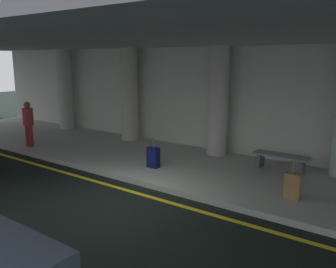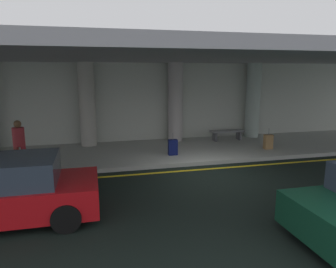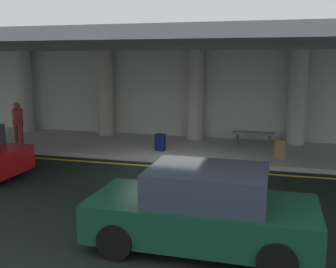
{
  "view_description": "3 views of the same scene",
  "coord_description": "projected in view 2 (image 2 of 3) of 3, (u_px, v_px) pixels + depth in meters",
  "views": [
    {
      "loc": [
        5.86,
        -6.08,
        3.4
      ],
      "look_at": [
        0.0,
        1.87,
        1.33
      ],
      "focal_mm": 38.91,
      "sensor_mm": 36.0,
      "label": 1
    },
    {
      "loc": [
        -3.82,
        -9.49,
        3.4
      ],
      "look_at": [
        -0.98,
        2.14,
        1.01
      ],
      "focal_mm": 33.62,
      "sensor_mm": 36.0,
      "label": 2
    },
    {
      "loc": [
        3.26,
        -11.67,
        3.4
      ],
      "look_at": [
        -0.38,
        1.82,
        0.85
      ],
      "focal_mm": 43.43,
      "sensor_mm": 36.0,
      "label": 3
    }
  ],
  "objects": [
    {
      "name": "ground_plane",
      "position": [
        211.0,
        174.0,
        10.59
      ],
      "size": [
        60.0,
        60.0,
        0.0
      ],
      "primitive_type": "plane",
      "color": "black"
    },
    {
      "name": "sidewalk",
      "position": [
        185.0,
        150.0,
        13.53
      ],
      "size": [
        26.0,
        4.2,
        0.15
      ],
      "primitive_type": "cube",
      "color": "#A7AAA3",
      "rests_on": "ground"
    },
    {
      "name": "lane_stripe_yellow",
      "position": [
        206.0,
        169.0,
        11.12
      ],
      "size": [
        26.0,
        0.14,
        0.01
      ],
      "primitive_type": "cube",
      "color": "yellow",
      "rests_on": "ground"
    },
    {
      "name": "support_column_left_mid",
      "position": [
        87.0,
        105.0,
        13.77
      ],
      "size": [
        0.69,
        0.69,
        3.65
      ],
      "primitive_type": "cylinder",
      "color": "#A8A59C",
      "rests_on": "sidewalk"
    },
    {
      "name": "support_column_center",
      "position": [
        175.0,
        102.0,
        14.7
      ],
      "size": [
        0.69,
        0.69,
        3.65
      ],
      "primitive_type": "cylinder",
      "color": "#AAA3A2",
      "rests_on": "sidewalk"
    },
    {
      "name": "support_column_right_mid",
      "position": [
        253.0,
        101.0,
        15.63
      ],
      "size": [
        0.69,
        0.69,
        3.65
      ],
      "primitive_type": "cylinder",
      "color": "#A0B0A9",
      "rests_on": "sidewalk"
    },
    {
      "name": "ceiling_overhang",
      "position": [
        190.0,
        57.0,
        12.3
      ],
      "size": [
        28.0,
        13.2,
        0.3
      ],
      "primitive_type": "cube",
      "color": "gray",
      "rests_on": "support_column_far_left"
    },
    {
      "name": "terminal_back_wall",
      "position": [
        172.0,
        103.0,
        15.32
      ],
      "size": [
        26.0,
        0.3,
        3.8
      ],
      "primitive_type": "cube",
      "color": "#B7BCB1",
      "rests_on": "ground"
    },
    {
      "name": "car_red",
      "position": [
        7.0,
        192.0,
        7.14
      ],
      "size": [
        4.1,
        1.92,
        1.5
      ],
      "rotation": [
        0.0,
        0.0,
        -0.06
      ],
      "color": "#B41015",
      "rests_on": "ground"
    },
    {
      "name": "traveler_with_luggage",
      "position": [
        19.0,
        142.0,
        10.41
      ],
      "size": [
        0.38,
        0.38,
        1.68
      ],
      "rotation": [
        0.0,
        0.0,
        4.61
      ],
      "color": "maroon",
      "rests_on": "sidewalk"
    },
    {
      "name": "suitcase_upright_primary",
      "position": [
        173.0,
        147.0,
        12.4
      ],
      "size": [
        0.36,
        0.22,
        0.9
      ],
      "rotation": [
        0.0,
        0.0,
        -0.12
      ],
      "color": "#0C1348",
      "rests_on": "sidewalk"
    },
    {
      "name": "suitcase_upright_secondary",
      "position": [
        268.0,
        142.0,
        13.36
      ],
      "size": [
        0.36,
        0.22,
        0.9
      ],
      "rotation": [
        0.0,
        0.0,
        -0.46
      ],
      "color": "olive",
      "rests_on": "sidewalk"
    },
    {
      "name": "bench_metal",
      "position": [
        227.0,
        133.0,
        15.04
      ],
      "size": [
        1.6,
        0.5,
        0.48
      ],
      "color": "slate",
      "rests_on": "sidewalk"
    }
  ]
}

